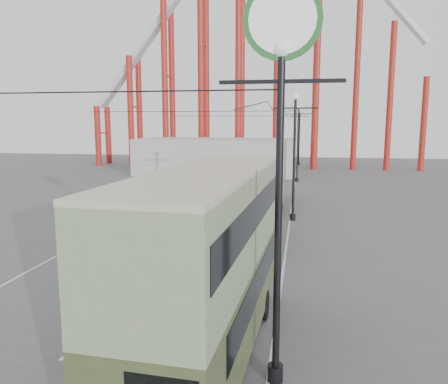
% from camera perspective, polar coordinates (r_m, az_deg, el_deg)
% --- Properties ---
extents(ground, '(160.00, 160.00, 0.00)m').
position_cam_1_polar(ground, '(17.33, -12.22, -15.95)').
color(ground, '#535356').
rests_on(ground, ground).
extents(road_markings, '(12.52, 120.00, 0.01)m').
position_cam_1_polar(road_markings, '(35.64, -1.44, -2.70)').
color(road_markings, silver).
rests_on(road_markings, ground).
extents(lamp_post_near, '(3.20, 0.44, 10.80)m').
position_cam_1_polar(lamp_post_near, '(11.50, 7.43, 11.94)').
color(lamp_post_near, black).
rests_on(lamp_post_near, ground).
extents(lamp_post_mid, '(3.20, 0.44, 9.32)m').
position_cam_1_polar(lamp_post_mid, '(32.58, 9.14, 4.38)').
color(lamp_post_mid, black).
rests_on(lamp_post_mid, ground).
extents(lamp_post_far, '(3.20, 0.44, 9.32)m').
position_cam_1_polar(lamp_post_far, '(54.54, 9.60, 6.21)').
color(lamp_post_far, black).
rests_on(lamp_post_far, ground).
extents(lamp_post_distant, '(3.20, 0.44, 9.32)m').
position_cam_1_polar(lamp_post_distant, '(76.52, 9.80, 6.99)').
color(lamp_post_distant, black).
rests_on(lamp_post_distant, ground).
extents(roller_coaster, '(52.95, 5.00, 55.48)m').
position_cam_1_polar(roller_coaster, '(73.57, 3.40, 21.33)').
color(roller_coaster, maroon).
rests_on(roller_coaster, ground).
extents(fairground_shed, '(22.00, 10.00, 5.00)m').
position_cam_1_polar(fairground_shed, '(62.85, -1.04, 4.71)').
color(fairground_shed, '#A2A39D').
rests_on(fairground_shed, ground).
extents(double_decker_bus, '(3.30, 11.15, 5.92)m').
position_cam_1_polar(double_decker_bus, '(13.24, -1.89, -8.30)').
color(double_decker_bus, '#363F22').
rests_on(double_decker_bus, ground).
extents(single_decker_green, '(2.28, 9.78, 2.77)m').
position_cam_1_polar(single_decker_green, '(27.07, 3.63, -3.13)').
color(single_decker_green, gray).
rests_on(single_decker_green, ground).
extents(single_decker_cream, '(3.54, 10.69, 3.27)m').
position_cam_1_polar(single_decker_cream, '(39.29, 5.51, 1.08)').
color(single_decker_cream, '#BCB498').
rests_on(single_decker_cream, ground).
extents(pedestrian, '(0.70, 0.68, 1.63)m').
position_cam_1_polar(pedestrian, '(26.19, 1.25, -5.21)').
color(pedestrian, black).
rests_on(pedestrian, ground).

